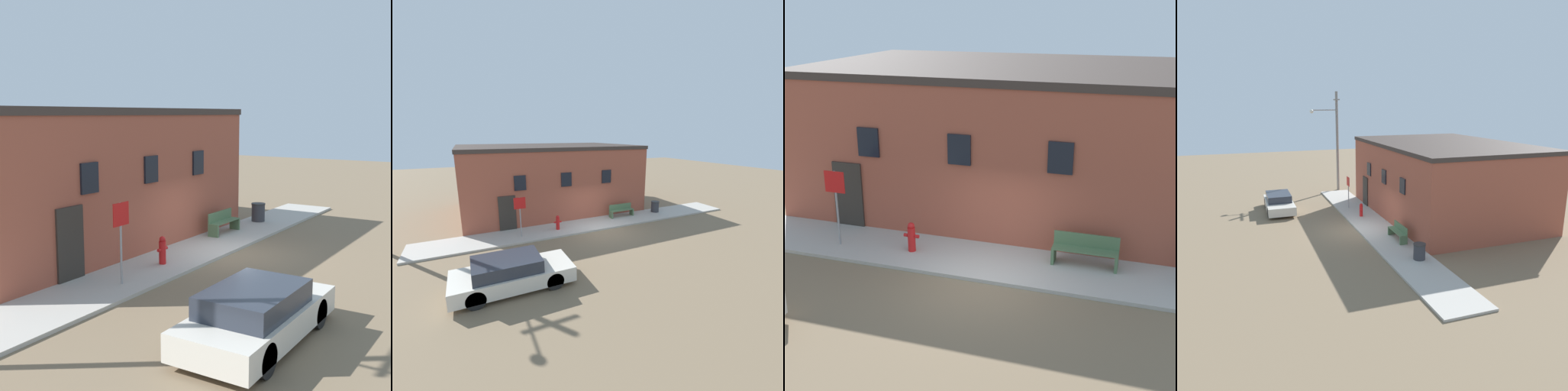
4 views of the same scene
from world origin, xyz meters
TOP-DOWN VIEW (x-y plane):
  - ground_plane at (0.00, 0.00)m, footprint 80.00×80.00m
  - sidewalk at (0.00, 1.15)m, footprint 20.90×2.31m
  - brick_building at (-1.43, 6.61)m, footprint 12.74×8.73m
  - fire_hydrant at (-2.49, 1.07)m, footprint 0.46×0.22m
  - stop_sign at (-4.73, 0.83)m, footprint 0.64×0.06m
  - bench at (2.42, 1.67)m, footprint 1.79×0.44m
  - trash_bin at (5.31, 1.55)m, footprint 0.61×0.61m
  - parked_car at (-6.03, -3.94)m, footprint 4.47×1.82m

SIDE VIEW (x-z plane):
  - ground_plane at x=0.00m, z-range 0.00..0.00m
  - sidewalk at x=0.00m, z-range 0.00..0.10m
  - trash_bin at x=5.31m, z-range 0.10..0.90m
  - fire_hydrant at x=-2.49m, z-range 0.10..0.98m
  - bench at x=2.42m, z-range 0.12..0.99m
  - parked_car at x=-6.03m, z-range -0.01..1.23m
  - stop_sign at x=-4.73m, z-range 0.55..2.83m
  - brick_building at x=-1.43m, z-range 0.00..4.95m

